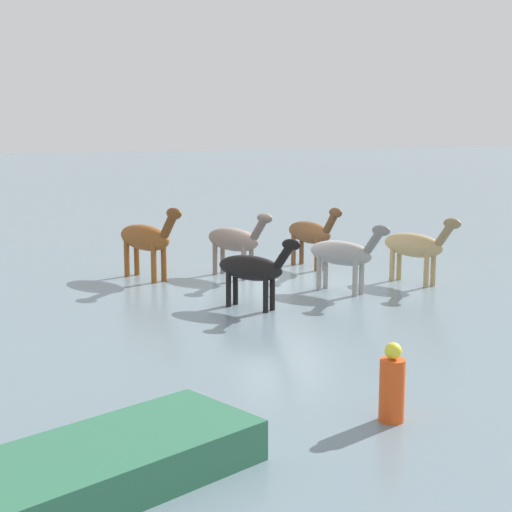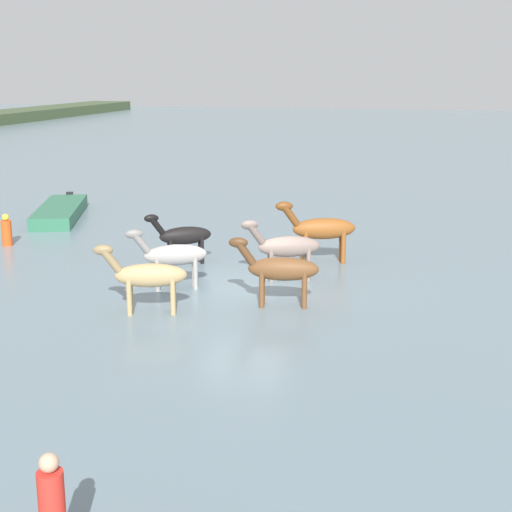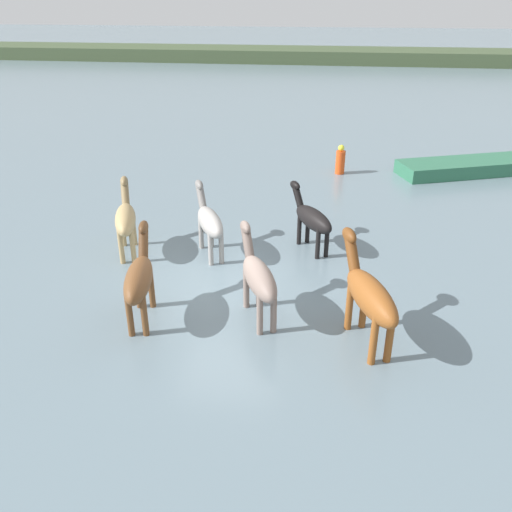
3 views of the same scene
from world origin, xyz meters
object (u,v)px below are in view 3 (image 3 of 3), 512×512
(horse_chestnut_trailing, at_px, (258,277))
(horse_gray_outer, at_px, (209,221))
(horse_mid_herd, at_px, (312,218))
(boat_tender_starboard, at_px, (470,168))
(buoy_channel_marker, at_px, (340,161))
(horse_dark_mare, at_px, (139,278))
(horse_rear_stallion, at_px, (126,219))
(horse_lead, at_px, (369,295))

(horse_chestnut_trailing, bearing_deg, horse_gray_outer, 7.00)
(horse_mid_herd, relative_size, boat_tender_starboard, 0.34)
(horse_chestnut_trailing, relative_size, buoy_channel_marker, 2.03)
(horse_dark_mare, distance_m, boat_tender_starboard, 15.03)
(horse_rear_stallion, relative_size, buoy_channel_marker, 2.05)
(horse_gray_outer, xyz_separation_m, buoy_channel_marker, (3.56, 7.61, -0.47))
(horse_dark_mare, height_order, horse_rear_stallion, horse_dark_mare)
(horse_mid_herd, height_order, horse_lead, horse_lead)
(horse_chestnut_trailing, bearing_deg, boat_tender_starboard, -54.86)
(horse_gray_outer, xyz_separation_m, horse_lead, (3.99, -3.54, 0.14))
(horse_chestnut_trailing, relative_size, horse_gray_outer, 1.05)
(horse_chestnut_trailing, relative_size, horse_rear_stallion, 0.99)
(horse_dark_mare, xyz_separation_m, horse_chestnut_trailing, (2.52, 0.39, -0.00))
(horse_chestnut_trailing, xyz_separation_m, boat_tender_starboard, (6.94, 11.26, -0.83))
(horse_gray_outer, bearing_deg, horse_lead, -157.79)
(boat_tender_starboard, bearing_deg, horse_gray_outer, 23.80)
(horse_dark_mare, distance_m, buoy_channel_marker, 11.78)
(horse_gray_outer, height_order, boat_tender_starboard, horse_gray_outer)
(horse_lead, height_order, boat_tender_starboard, horse_lead)
(horse_rear_stallion, bearing_deg, horse_chestnut_trailing, -142.61)
(horse_rear_stallion, xyz_separation_m, buoy_channel_marker, (5.82, 7.80, -0.50))
(horse_gray_outer, bearing_deg, buoy_channel_marker, -51.30)
(horse_chestnut_trailing, xyz_separation_m, horse_lead, (2.30, -0.63, 0.10))
(horse_gray_outer, relative_size, horse_lead, 0.86)
(horse_mid_herd, bearing_deg, horse_rear_stallion, 67.02)
(horse_dark_mare, relative_size, horse_lead, 0.93)
(horse_gray_outer, bearing_deg, horse_dark_mare, 139.81)
(horse_dark_mare, xyz_separation_m, horse_mid_herd, (3.53, 3.99, -0.09))
(horse_gray_outer, relative_size, buoy_channel_marker, 1.93)
(horse_rear_stallion, bearing_deg, horse_mid_herd, -98.08)
(horse_gray_outer, height_order, horse_lead, horse_lead)
(buoy_channel_marker, bearing_deg, horse_dark_mare, -111.88)
(horse_mid_herd, distance_m, horse_rear_stallion, 5.04)
(horse_chestnut_trailing, xyz_separation_m, horse_rear_stallion, (-3.95, 2.73, -0.01))
(horse_lead, bearing_deg, boat_tender_starboard, -42.08)
(horse_mid_herd, relative_size, horse_rear_stallion, 0.85)
(horse_rear_stallion, distance_m, horse_gray_outer, 2.27)
(horse_lead, xyz_separation_m, boat_tender_starboard, (4.65, 11.88, -0.93))
(horse_rear_stallion, relative_size, horse_gray_outer, 1.06)
(horse_rear_stallion, relative_size, horse_lead, 0.91)
(horse_dark_mare, distance_m, horse_mid_herd, 5.33)
(horse_mid_herd, xyz_separation_m, horse_rear_stallion, (-4.97, -0.87, 0.08))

